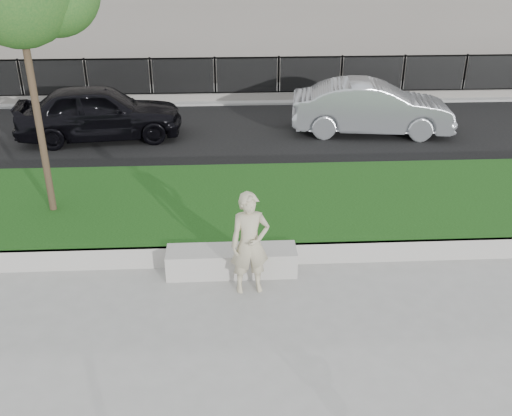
{
  "coord_description": "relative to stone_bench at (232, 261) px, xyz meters",
  "views": [
    {
      "loc": [
        -0.25,
        -7.74,
        5.34
      ],
      "look_at": [
        0.23,
        1.2,
        1.05
      ],
      "focal_mm": 40.0,
      "sensor_mm": 36.0,
      "label": 1
    }
  ],
  "objects": [
    {
      "name": "street",
      "position": [
        0.21,
        7.7,
        -0.21
      ],
      "size": [
        34.0,
        7.0,
        0.04
      ],
      "primitive_type": "cube",
      "color": "black",
      "rests_on": "ground"
    },
    {
      "name": "iron_fence",
      "position": [
        0.21,
        11.2,
        0.31
      ],
      "size": [
        32.0,
        0.3,
        1.5
      ],
      "color": "slate",
      "rests_on": "far_pavement"
    },
    {
      "name": "book",
      "position": [
        0.27,
        -0.18,
        0.24
      ],
      "size": [
        0.2,
        0.15,
        0.02
      ],
      "primitive_type": "cube",
      "rotation": [
        0.0,
        0.0,
        -0.02
      ],
      "color": "beige",
      "rests_on": "stone_bench"
    },
    {
      "name": "grass_kerb",
      "position": [
        0.21,
        0.24,
        -0.03
      ],
      "size": [
        34.0,
        0.08,
        0.4
      ],
      "primitive_type": "cube",
      "color": "#A6A39B",
      "rests_on": "ground"
    },
    {
      "name": "grass_bank",
      "position": [
        0.21,
        2.2,
        -0.03
      ],
      "size": [
        34.0,
        4.0,
        0.4
      ],
      "primitive_type": "cube",
      "color": "black",
      "rests_on": "ground"
    },
    {
      "name": "ground",
      "position": [
        0.21,
        -0.8,
        -0.23
      ],
      "size": [
        90.0,
        90.0,
        0.0
      ],
      "primitive_type": "plane",
      "color": "gray",
      "rests_on": "ground"
    },
    {
      "name": "car_dark",
      "position": [
        -3.62,
        7.41,
        0.59
      ],
      "size": [
        4.76,
        2.35,
        1.56
      ],
      "primitive_type": "imported",
      "rotation": [
        0.0,
        0.0,
        1.68
      ],
      "color": "black",
      "rests_on": "street"
    },
    {
      "name": "stone_bench",
      "position": [
        0.0,
        0.0,
        0.0
      ],
      "size": [
        2.25,
        0.56,
        0.46
      ],
      "primitive_type": "cube",
      "color": "#A6A39B",
      "rests_on": "ground"
    },
    {
      "name": "far_pavement",
      "position": [
        0.21,
        12.2,
        -0.17
      ],
      "size": [
        34.0,
        3.0,
        0.12
      ],
      "primitive_type": "cube",
      "color": "gray",
      "rests_on": "ground"
    },
    {
      "name": "car_silver",
      "position": [
        4.21,
        7.51,
        0.57
      ],
      "size": [
        4.78,
        2.15,
        1.52
      ],
      "primitive_type": "imported",
      "rotation": [
        0.0,
        0.0,
        1.45
      ],
      "color": "#9DA1A6",
      "rests_on": "street"
    },
    {
      "name": "man",
      "position": [
        0.3,
        -0.55,
        0.65
      ],
      "size": [
        0.69,
        0.49,
        1.75
      ],
      "primitive_type": "imported",
      "rotation": [
        0.0,
        0.0,
        0.12
      ],
      "color": "#BAB18F",
      "rests_on": "ground"
    }
  ]
}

